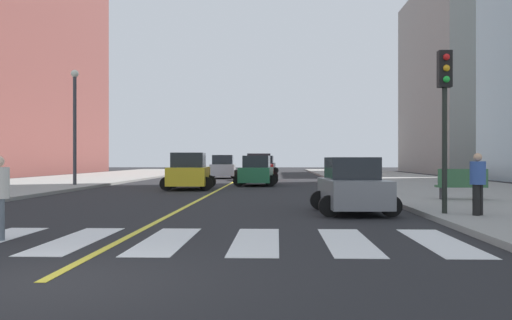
% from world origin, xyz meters
% --- Properties ---
extents(ground_plane, '(220.00, 220.00, 0.00)m').
position_xyz_m(ground_plane, '(0.00, 0.00, 0.00)').
color(ground_plane, black).
extents(sidewalk_kerb_east, '(10.00, 120.00, 0.15)m').
position_xyz_m(sidewalk_kerb_east, '(12.20, 20.00, 0.07)').
color(sidewalk_kerb_east, gray).
rests_on(sidewalk_kerb_east, ground).
extents(crosswalk_paint, '(13.50, 4.00, 0.01)m').
position_xyz_m(crosswalk_paint, '(0.00, 4.00, 0.01)').
color(crosswalk_paint, silver).
rests_on(crosswalk_paint, ground).
extents(lane_divider_paint, '(0.16, 80.00, 0.01)m').
position_xyz_m(lane_divider_paint, '(0.00, 40.00, 0.01)').
color(lane_divider_paint, yellow).
rests_on(lane_divider_paint, ground).
extents(parking_garage_concrete, '(18.00, 24.00, 21.72)m').
position_xyz_m(parking_garage_concrete, '(28.63, 61.26, 10.86)').
color(parking_garage_concrete, gray).
rests_on(parking_garage_concrete, ground).
extents(car_black_nearest, '(2.94, 4.59, 2.01)m').
position_xyz_m(car_black_nearest, '(1.77, 57.03, 0.94)').
color(car_black_nearest, black).
rests_on(car_black_nearest, ground).
extents(car_silver_second, '(2.87, 4.49, 1.98)m').
position_xyz_m(car_silver_second, '(-1.51, 42.00, 0.92)').
color(car_silver_second, '#B7B7BC').
rests_on(car_silver_second, ground).
extents(car_green_third, '(2.70, 4.21, 1.84)m').
position_xyz_m(car_green_third, '(1.82, 28.56, 0.86)').
color(car_green_third, '#236B42').
rests_on(car_green_third, ground).
extents(car_gray_fourth, '(2.47, 3.84, 1.68)m').
position_xyz_m(car_gray_fourth, '(5.39, 10.23, 0.79)').
color(car_gray_fourth, slate).
rests_on(car_gray_fourth, ground).
extents(car_red_fifth, '(3.02, 4.70, 2.06)m').
position_xyz_m(car_red_fifth, '(1.67, 37.44, 0.96)').
color(car_red_fifth, red).
rests_on(car_red_fifth, ground).
extents(car_yellow_sixth, '(2.89, 4.50, 1.97)m').
position_xyz_m(car_yellow_sixth, '(-1.66, 23.85, 0.92)').
color(car_yellow_sixth, gold).
rests_on(car_yellow_sixth, ground).
extents(traffic_light_near_corner, '(0.36, 0.41, 4.44)m').
position_xyz_m(traffic_light_near_corner, '(7.68, 8.56, 3.28)').
color(traffic_light_near_corner, black).
rests_on(traffic_light_near_corner, sidewalk_kerb_east).
extents(park_bench, '(1.81, 0.58, 1.12)m').
position_xyz_m(park_bench, '(9.88, 14.18, 0.69)').
color(park_bench, '#33603D').
rests_on(park_bench, sidewalk_kerb_east).
extents(pedestrian_waiting_east, '(0.41, 0.41, 1.64)m').
position_xyz_m(pedestrian_waiting_east, '(8.39, 8.02, 1.05)').
color(pedestrian_waiting_east, black).
rests_on(pedestrian_waiting_east, sidewalk_kerb_east).
extents(street_lamp, '(0.44, 0.44, 6.64)m').
position_xyz_m(street_lamp, '(-8.58, 25.79, 4.12)').
color(street_lamp, '#38383D').
rests_on(street_lamp, sidewalk_kerb_west).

